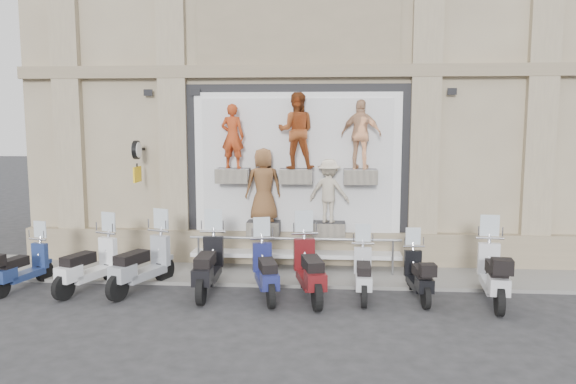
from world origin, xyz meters
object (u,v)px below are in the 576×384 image
object	(u,v)px
scooter_a	(22,258)
scooter_h	(419,266)
scooter_b	(88,254)
scooter_d	(208,254)
scooter_f	(310,257)
clock_sign_bracket	(137,156)
scooter_i	(494,262)
guard_rail	(294,257)
scooter_e	(266,260)
scooter_g	(363,263)
scooter_c	(141,252)

from	to	relation	value
scooter_a	scooter_h	size ratio (longest dim) A/B	1.02
scooter_h	scooter_a	bearing A→B (deg)	174.92
scooter_b	scooter_h	world-z (taller)	scooter_b
scooter_d	scooter_f	world-z (taller)	scooter_f
scooter_b	clock_sign_bracket	bearing A→B (deg)	96.82
scooter_f	scooter_h	bearing A→B (deg)	-9.15
scooter_f	scooter_i	bearing A→B (deg)	-12.95
guard_rail	clock_sign_bracket	xyz separation A→B (m)	(-3.90, 0.47, 2.34)
guard_rail	clock_sign_bracket	bearing A→B (deg)	173.16
scooter_e	scooter_i	distance (m)	4.61
scooter_g	scooter_i	world-z (taller)	scooter_i
clock_sign_bracket	scooter_h	distance (m)	7.17
guard_rail	scooter_a	xyz separation A→B (m)	(-5.82, -1.53, 0.24)
scooter_d	scooter_h	size ratio (longest dim) A/B	1.23
scooter_e	scooter_b	bearing A→B (deg)	163.30
scooter_h	scooter_i	world-z (taller)	scooter_i
scooter_a	scooter_e	xyz separation A→B (m)	(5.33, -0.12, 0.08)
scooter_g	scooter_b	bearing A→B (deg)	-178.60
scooter_e	scooter_f	world-z (taller)	scooter_f
clock_sign_bracket	scooter_e	size ratio (longest dim) A/B	0.52
scooter_g	scooter_i	distance (m)	2.60
scooter_b	scooter_i	bearing A→B (deg)	18.48
scooter_c	scooter_f	world-z (taller)	scooter_f
guard_rail	scooter_a	bearing A→B (deg)	-165.24
scooter_a	scooter_h	world-z (taller)	scooter_a
scooter_a	guard_rail	bearing A→B (deg)	28.32
scooter_g	guard_rail	bearing A→B (deg)	136.80
scooter_a	scooter_b	size ratio (longest dim) A/B	0.87
scooter_d	scooter_g	size ratio (longest dim) A/B	1.18
clock_sign_bracket	scooter_e	xyz separation A→B (m)	(3.41, -2.12, -2.01)
scooter_c	scooter_d	world-z (taller)	scooter_d
scooter_a	scooter_f	xyz separation A→B (m)	(6.24, -0.14, 0.16)
guard_rail	scooter_f	bearing A→B (deg)	-75.82
scooter_e	scooter_c	bearing A→B (deg)	161.14
scooter_c	scooter_e	xyz separation A→B (m)	(2.71, -0.21, -0.06)
scooter_d	scooter_e	distance (m)	1.26
clock_sign_bracket	scooter_e	world-z (taller)	clock_sign_bracket
scooter_f	scooter_g	bearing A→B (deg)	-4.82
scooter_h	scooter_i	distance (m)	1.47
scooter_g	clock_sign_bracket	bearing A→B (deg)	161.47
scooter_g	scooter_f	bearing A→B (deg)	-170.49
clock_sign_bracket	guard_rail	bearing A→B (deg)	-6.84
scooter_e	scooter_g	size ratio (longest dim) A/B	1.09
guard_rail	scooter_e	xyz separation A→B (m)	(-0.49, -1.65, 0.33)
scooter_d	scooter_i	xyz separation A→B (m)	(5.86, -0.19, -0.01)
guard_rail	scooter_h	distance (m)	3.08
guard_rail	scooter_c	distance (m)	3.53
scooter_g	scooter_h	world-z (taller)	scooter_g
scooter_b	scooter_e	xyz separation A→B (m)	(3.86, -0.15, -0.02)
scooter_g	scooter_i	size ratio (longest dim) A/B	0.85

